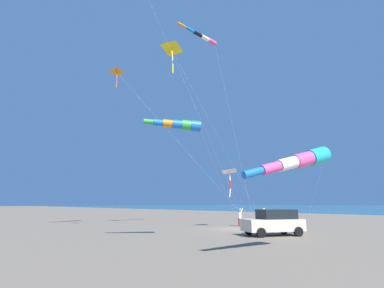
{
  "coord_description": "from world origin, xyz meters",
  "views": [
    {
      "loc": [
        -20.49,
        -17.67,
        2.27
      ],
      "look_at": [
        -5.36,
        -0.09,
        7.19
      ],
      "focal_mm": 26.33,
      "sensor_mm": 36.0,
      "label": 1
    }
  ],
  "objects": [
    {
      "name": "cooler_box",
      "position": [
        0.68,
        -5.65,
        0.21
      ],
      "size": [
        0.62,
        0.42,
        0.42
      ],
      "color": "#EF4C93",
      "rests_on": "ground_plane"
    },
    {
      "name": "person_child_green_jacket",
      "position": [
        2.77,
        1.81,
        0.99
      ],
      "size": [
        0.57,
        0.46,
        1.82
      ],
      "color": "#B72833",
      "rests_on": "ground_plane"
    },
    {
      "name": "person_adult_flyer",
      "position": [
        5.04,
        0.4,
        1.09
      ],
      "size": [
        0.67,
        0.72,
        2.0
      ],
      "color": "gold",
      "rests_on": "ground_plane"
    },
    {
      "name": "kite_delta_yellow_midlevel",
      "position": [
        -9.98,
        5.12,
        14.12
      ],
      "size": [
        13.94,
        5.24,
        14.47
      ],
      "color": "orange",
      "rests_on": "ground_plane"
    },
    {
      "name": "kite_windsock_magenta_far_left",
      "position": [
        -7.96,
        -10.91,
        4.27
      ],
      "size": [
        13.08,
        6.34,
        5.1
      ],
      "color": "#1EB7C6",
      "rests_on": "ground_plane"
    },
    {
      "name": "parked_car",
      "position": [
        -2.05,
        -5.42,
        0.95
      ],
      "size": [
        4.68,
        3.54,
        1.85
      ],
      "color": "beige",
      "rests_on": "ground_plane"
    },
    {
      "name": "kite_windsock_long_streamer_right",
      "position": [
        -2.21,
        1.84,
        19.52
      ],
      "size": [
        9.3,
        1.79,
        19.89
      ],
      "color": "#EF4C93",
      "rests_on": "ground_plane"
    },
    {
      "name": "ground_plane",
      "position": [
        0.0,
        0.0,
        0.0
      ],
      "size": [
        600.0,
        600.0,
        0.0
      ],
      "primitive_type": "plane",
      "color": "#756654"
    },
    {
      "name": "kite_delta_teal_far_right",
      "position": [
        0.57,
        1.15,
        5.4
      ],
      "size": [
        6.09,
        2.37,
        5.79
      ],
      "color": "white",
      "rests_on": "ground_plane"
    },
    {
      "name": "kite_windsock_checkered_midright",
      "position": [
        -9.38,
        -3.55,
        7.39
      ],
      "size": [
        15.54,
        7.63,
        7.73
      ],
      "color": "blue",
      "rests_on": "ground_plane"
    },
    {
      "name": "kite_delta_small_distant",
      "position": [
        -4.5,
        4.23,
        18.24
      ],
      "size": [
        11.18,
        4.11,
        18.86
      ],
      "color": "yellow",
      "rests_on": "ground_plane"
    }
  ]
}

